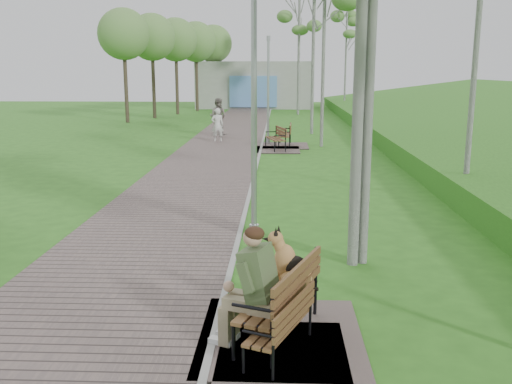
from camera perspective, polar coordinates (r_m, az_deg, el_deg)
walkway at (r=22.26m, az=-4.22°, el=3.53°), size 3.50×67.00×0.04m
kerb at (r=22.13m, az=0.29°, el=3.52°), size 0.10×67.00×0.05m
building_north at (r=51.41m, az=-0.15°, el=10.67°), size 10.00×5.20×4.00m
bench_main at (r=7.26m, az=1.73°, el=-10.94°), size 2.06×2.29×1.80m
bench_second at (r=7.03m, az=2.36°, el=-14.80°), size 1.54×1.71×0.94m
bench_third at (r=24.13m, az=1.95°, el=4.73°), size 1.98×2.20×1.21m
bench_far at (r=25.45m, az=2.89°, el=5.12°), size 2.01×2.23×1.23m
lamp_post_second at (r=11.16m, az=-0.20°, el=6.88°), size 0.19×0.19×4.98m
lamp_post_third at (r=26.08m, az=1.23°, el=9.74°), size 0.19×0.19×4.80m
pedestrian_near at (r=26.94m, az=-3.88°, el=6.69°), size 0.64×0.49×1.58m
pedestrian_far at (r=29.60m, az=-3.83°, el=7.51°), size 1.09×0.94×1.91m
birch_distant_a at (r=43.65m, az=4.36°, el=17.58°), size 2.70×2.70×9.53m
birch_distant_b at (r=47.26m, az=9.07°, el=16.22°), size 2.33×2.33×8.66m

